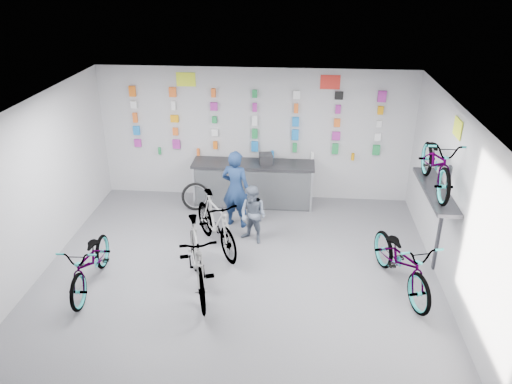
# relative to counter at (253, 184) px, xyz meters

# --- Properties ---
(floor) EXTENTS (8.00, 8.00, 0.00)m
(floor) POSITION_rel_counter_xyz_m (0.00, -3.54, -0.49)
(floor) COLOR #505055
(floor) RESTS_ON ground
(ceiling) EXTENTS (8.00, 8.00, 0.00)m
(ceiling) POSITION_rel_counter_xyz_m (0.00, -3.54, 2.51)
(ceiling) COLOR white
(ceiling) RESTS_ON wall_back
(wall_back) EXTENTS (7.00, 0.00, 7.00)m
(wall_back) POSITION_rel_counter_xyz_m (0.00, 0.46, 1.01)
(wall_back) COLOR #BCBCBE
(wall_back) RESTS_ON floor
(wall_left) EXTENTS (0.00, 8.00, 8.00)m
(wall_left) POSITION_rel_counter_xyz_m (-3.50, -3.54, 1.01)
(wall_left) COLOR #BCBCBE
(wall_left) RESTS_ON floor
(wall_right) EXTENTS (0.00, 8.00, 8.00)m
(wall_right) POSITION_rel_counter_xyz_m (3.50, -3.54, 1.01)
(wall_right) COLOR #BCBCBE
(wall_right) RESTS_ON floor
(counter) EXTENTS (2.70, 0.66, 1.00)m
(counter) POSITION_rel_counter_xyz_m (0.00, 0.00, 0.00)
(counter) COLOR black
(counter) RESTS_ON floor
(merch_wall) EXTENTS (5.57, 0.08, 1.57)m
(merch_wall) POSITION_rel_counter_xyz_m (0.05, 0.39, 1.30)
(merch_wall) COLOR #A1278E
(merch_wall) RESTS_ON wall_back
(wall_bracket) EXTENTS (0.39, 1.90, 2.00)m
(wall_bracket) POSITION_rel_counter_xyz_m (3.33, -2.34, 0.98)
(wall_bracket) COLOR #333338
(wall_bracket) RESTS_ON wall_right
(sign_left) EXTENTS (0.42, 0.02, 0.30)m
(sign_left) POSITION_rel_counter_xyz_m (-1.50, 0.44, 2.23)
(sign_left) COLOR #E4FB2A
(sign_left) RESTS_ON wall_back
(sign_right) EXTENTS (0.42, 0.02, 0.30)m
(sign_right) POSITION_rel_counter_xyz_m (1.60, 0.44, 2.23)
(sign_right) COLOR red
(sign_right) RESTS_ON wall_back
(sign_side) EXTENTS (0.02, 0.40, 0.30)m
(sign_side) POSITION_rel_counter_xyz_m (3.48, -2.34, 2.16)
(sign_side) COLOR #E4FB2A
(sign_side) RESTS_ON wall_right
(bike_left) EXTENTS (0.73, 1.85, 0.96)m
(bike_left) POSITION_rel_counter_xyz_m (-2.44, -3.38, -0.01)
(bike_left) COLOR gray
(bike_left) RESTS_ON floor
(bike_center) EXTENTS (1.14, 2.11, 1.22)m
(bike_center) POSITION_rel_counter_xyz_m (-0.63, -3.32, 0.12)
(bike_center) COLOR gray
(bike_center) RESTS_ON floor
(bike_right) EXTENTS (1.24, 2.14, 1.06)m
(bike_right) POSITION_rel_counter_xyz_m (2.76, -2.97, 0.04)
(bike_right) COLOR gray
(bike_right) RESTS_ON floor
(bike_service) EXTENTS (1.42, 1.84, 1.11)m
(bike_service) POSITION_rel_counter_xyz_m (-0.53, -1.98, 0.07)
(bike_service) COLOR gray
(bike_service) RESTS_ON floor
(bike_wall) EXTENTS (0.63, 1.80, 0.95)m
(bike_wall) POSITION_rel_counter_xyz_m (3.25, -2.34, 1.57)
(bike_wall) COLOR gray
(bike_wall) RESTS_ON wall_bracket
(clerk) EXTENTS (0.69, 0.55, 1.65)m
(clerk) POSITION_rel_counter_xyz_m (-0.27, -1.02, 0.34)
(clerk) COLOR navy
(clerk) RESTS_ON floor
(customer) EXTENTS (0.72, 0.67, 1.18)m
(customer) POSITION_rel_counter_xyz_m (0.15, -1.67, 0.10)
(customer) COLOR slate
(customer) RESTS_ON floor
(spare_wheel) EXTENTS (0.65, 0.32, 0.63)m
(spare_wheel) POSITION_rel_counter_xyz_m (-1.25, -0.37, -0.18)
(spare_wheel) COLOR black
(spare_wheel) RESTS_ON floor
(register) EXTENTS (0.33, 0.35, 0.22)m
(register) POSITION_rel_counter_xyz_m (0.28, 0.01, 0.62)
(register) COLOR black
(register) RESTS_ON counter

